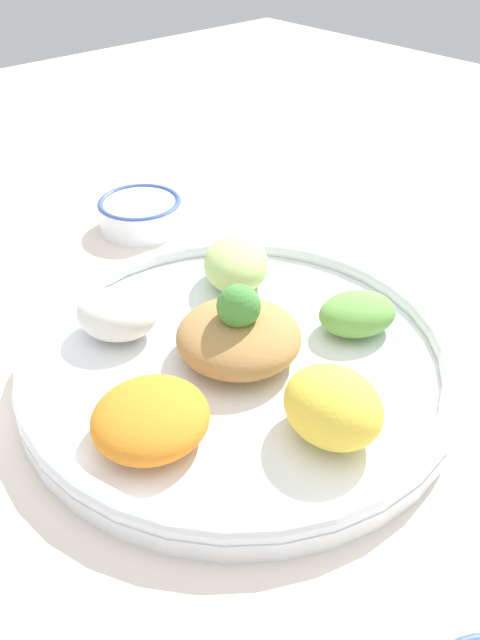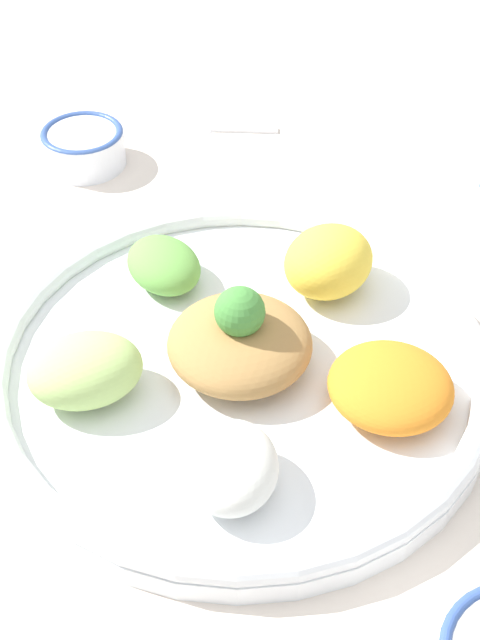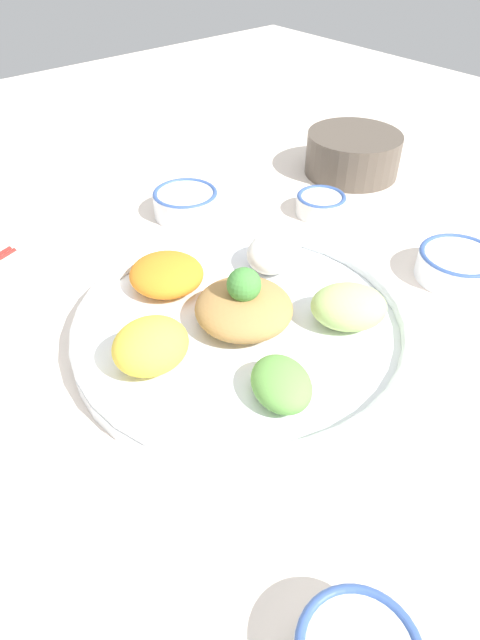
% 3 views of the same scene
% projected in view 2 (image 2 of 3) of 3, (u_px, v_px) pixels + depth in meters
% --- Properties ---
extents(ground_plane, '(2.40, 2.40, 0.00)m').
position_uv_depth(ground_plane, '(267.00, 376.00, 0.75)').
color(ground_plane, silver).
extents(salad_platter, '(0.41, 0.41, 0.10)m').
position_uv_depth(salad_platter, '(242.00, 360.00, 0.73)').
color(salad_platter, white).
rests_on(salad_platter, ground_plane).
extents(sauce_bowl_red, '(0.09, 0.09, 0.04)m').
position_uv_depth(sauce_bowl_red, '(83.00, 145.00, 0.97)').
color(sauce_bowl_red, white).
rests_on(sauce_bowl_red, ground_plane).
extents(serving_spoon_extra, '(0.11, 0.08, 0.01)m').
position_uv_depth(serving_spoon_extra, '(215.00, 127.00, 1.04)').
color(serving_spoon_extra, silver).
rests_on(serving_spoon_extra, ground_plane).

